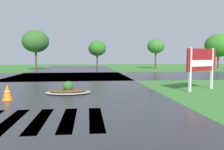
# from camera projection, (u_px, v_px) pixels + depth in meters

# --- Properties ---
(asphalt_roadway) EXTENTS (11.97, 80.00, 0.01)m
(asphalt_roadway) POSITION_uv_depth(u_px,v_px,m) (51.00, 94.00, 12.32)
(asphalt_roadway) COLOR #2B2B30
(asphalt_roadway) RESTS_ON ground
(asphalt_cross_road) EXTENTS (90.00, 10.77, 0.01)m
(asphalt_cross_road) POSITION_uv_depth(u_px,v_px,m) (69.00, 76.00, 23.90)
(asphalt_cross_road) COLOR #2B2B30
(asphalt_cross_road) RESTS_ON ground
(crosswalk_stripes) EXTENTS (4.95, 3.01, 0.01)m
(crosswalk_stripes) POSITION_uv_depth(u_px,v_px,m) (25.00, 120.00, 7.20)
(crosswalk_stripes) COLOR white
(crosswalk_stripes) RESTS_ON ground
(estate_billboard) EXTENTS (2.53, 1.47, 2.57)m
(estate_billboard) POSITION_uv_depth(u_px,v_px,m) (202.00, 62.00, 13.61)
(estate_billboard) COLOR white
(estate_billboard) RESTS_ON ground
(median_island) EXTENTS (2.51, 1.75, 0.68)m
(median_island) POSITION_uv_depth(u_px,v_px,m) (68.00, 91.00, 12.61)
(median_island) COLOR #9E9B93
(median_island) RESTS_ON ground
(traffic_cone) EXTENTS (0.48, 0.48, 0.75)m
(traffic_cone) POSITION_uv_depth(u_px,v_px,m) (7.00, 92.00, 10.58)
(traffic_cone) COLOR orange
(traffic_cone) RESTS_ON ground
(background_treeline) EXTENTS (43.83, 5.91, 6.09)m
(background_treeline) POSITION_uv_depth(u_px,v_px,m) (117.00, 45.00, 36.87)
(background_treeline) COLOR #4C3823
(background_treeline) RESTS_ON ground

